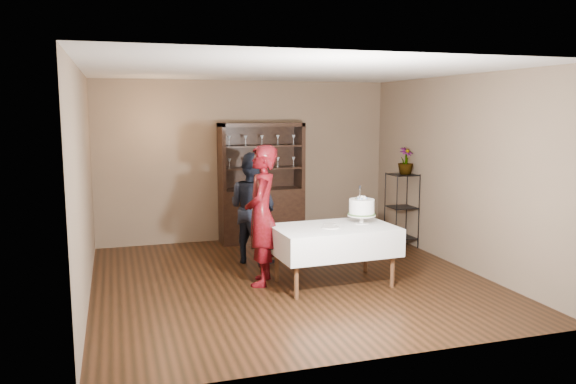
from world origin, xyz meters
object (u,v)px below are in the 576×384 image
object	(u,v)px
cake_table	(334,240)
man	(253,208)
china_hutch	(261,202)
plant_etagere	(402,207)
cake	(362,208)
woman	(261,215)
potted_plant	(406,161)

from	to	relation	value
cake_table	man	xyz separation A→B (m)	(-0.73, 1.35, 0.23)
china_hutch	plant_etagere	xyz separation A→B (m)	(2.08, -1.05, -0.01)
china_hutch	plant_etagere	distance (m)	2.33
cake	man	bearing A→B (deg)	131.82
plant_etagere	cake	size ratio (longest dim) A/B	2.39
woman	plant_etagere	bearing A→B (deg)	135.59
plant_etagere	woman	xyz separation A→B (m)	(-2.68, -1.25, 0.24)
cake_table	woman	size ratio (longest dim) A/B	0.87
china_hutch	woman	bearing A→B (deg)	-104.54
cake_table	cake	size ratio (longest dim) A/B	3.11
cake_table	cake	xyz separation A→B (m)	(0.41, 0.07, 0.38)
cake_table	man	bearing A→B (deg)	118.49
china_hutch	man	bearing A→B (deg)	-110.05
man	china_hutch	bearing A→B (deg)	-58.35
man	cake	distance (m)	1.72
china_hutch	cake_table	bearing A→B (deg)	-84.07
cake_table	potted_plant	world-z (taller)	potted_plant
china_hutch	potted_plant	bearing A→B (deg)	-27.00
man	potted_plant	distance (m)	2.65
plant_etagere	cake	xyz separation A→B (m)	(-1.40, -1.48, 0.31)
china_hutch	man	world-z (taller)	china_hutch
cake_table	cake	distance (m)	0.56
plant_etagere	cake_table	distance (m)	2.39
cake_table	potted_plant	bearing A→B (deg)	39.79
plant_etagere	man	distance (m)	2.55
china_hutch	plant_etagere	world-z (taller)	china_hutch
cake	plant_etagere	bearing A→B (deg)	46.68
plant_etagere	cake_table	size ratio (longest dim) A/B	0.77
cake_table	woman	world-z (taller)	woman
woman	man	size ratio (longest dim) A/B	1.11
cake	potted_plant	bearing A→B (deg)	45.58
woman	potted_plant	world-z (taller)	woman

